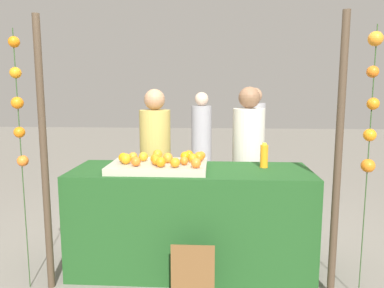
# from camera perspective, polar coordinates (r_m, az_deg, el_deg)

# --- Properties ---
(ground_plane) EXTENTS (24.00, 24.00, 0.00)m
(ground_plane) POSITION_cam_1_polar(r_m,az_deg,el_deg) (3.57, -0.15, -18.24)
(ground_plane) COLOR gray
(stall_counter) EXTENTS (2.08, 0.74, 0.91)m
(stall_counter) POSITION_cam_1_polar(r_m,az_deg,el_deg) (3.39, -0.16, -11.37)
(stall_counter) COLOR #1E4C1E
(stall_counter) RESTS_ON ground_plane
(orange_tray) EXTENTS (0.83, 0.55, 0.06)m
(orange_tray) POSITION_cam_1_polar(r_m,az_deg,el_deg) (3.25, -5.13, -3.41)
(orange_tray) COLOR #B2AD99
(orange_tray) RESTS_ON stall_counter
(orange_0) EXTENTS (0.08, 0.08, 0.08)m
(orange_0) POSITION_cam_1_polar(r_m,az_deg,el_deg) (3.38, 1.43, -1.77)
(orange_0) COLOR orange
(orange_0) RESTS_ON orange_tray
(orange_1) EXTENTS (0.08, 0.08, 0.08)m
(orange_1) POSITION_cam_1_polar(r_m,az_deg,el_deg) (3.22, -5.65, -2.25)
(orange_1) COLOR orange
(orange_1) RESTS_ON orange_tray
(orange_2) EXTENTS (0.08, 0.08, 0.08)m
(orange_2) POSITION_cam_1_polar(r_m,az_deg,el_deg) (3.06, -4.80, -2.77)
(orange_2) COLOR orange
(orange_2) RESTS_ON orange_tray
(orange_3) EXTENTS (0.08, 0.08, 0.08)m
(orange_3) POSITION_cam_1_polar(r_m,az_deg,el_deg) (3.31, -1.05, -1.89)
(orange_3) COLOR orange
(orange_3) RESTS_ON orange_tray
(orange_4) EXTENTS (0.07, 0.07, 0.07)m
(orange_4) POSITION_cam_1_polar(r_m,az_deg,el_deg) (3.14, -1.21, -2.57)
(orange_4) COLOR orange
(orange_4) RESTS_ON orange_tray
(orange_5) EXTENTS (0.09, 0.09, 0.09)m
(orange_5) POSITION_cam_1_polar(r_m,az_deg,el_deg) (3.42, -5.27, -1.57)
(orange_5) COLOR orange
(orange_5) RESTS_ON orange_tray
(orange_6) EXTENTS (0.08, 0.08, 0.08)m
(orange_6) POSITION_cam_1_polar(r_m,az_deg,el_deg) (3.33, -7.43, -1.93)
(orange_6) COLOR orange
(orange_6) RESTS_ON orange_tray
(orange_7) EXTENTS (0.09, 0.09, 0.09)m
(orange_7) POSITION_cam_1_polar(r_m,az_deg,el_deg) (3.22, -10.05, -2.24)
(orange_7) COLOR orange
(orange_7) RESTS_ON orange_tray
(orange_8) EXTENTS (0.08, 0.08, 0.08)m
(orange_8) POSITION_cam_1_polar(r_m,az_deg,el_deg) (3.24, 0.11, -2.16)
(orange_8) COLOR orange
(orange_8) RESTS_ON orange_tray
(orange_9) EXTENTS (0.08, 0.08, 0.08)m
(orange_9) POSITION_cam_1_polar(r_m,az_deg,el_deg) (3.02, 0.62, -2.92)
(orange_9) COLOR orange
(orange_9) RESTS_ON orange_tray
(orange_10) EXTENTS (0.08, 0.08, 0.08)m
(orange_10) POSITION_cam_1_polar(r_m,az_deg,el_deg) (3.12, -8.55, -2.66)
(orange_10) COLOR orange
(orange_10) RESTS_ON orange_tray
(orange_11) EXTENTS (0.09, 0.09, 0.09)m
(orange_11) POSITION_cam_1_polar(r_m,az_deg,el_deg) (3.24, -3.72, -2.12)
(orange_11) COLOR orange
(orange_11) RESTS_ON orange_tray
(orange_12) EXTENTS (0.09, 0.09, 0.09)m
(orange_12) POSITION_cam_1_polar(r_m,az_deg,el_deg) (3.29, 1.06, -1.93)
(orange_12) COLOR orange
(orange_12) RESTS_ON orange_tray
(orange_13) EXTENTS (0.08, 0.08, 0.08)m
(orange_13) POSITION_cam_1_polar(r_m,az_deg,el_deg) (3.14, -5.47, -2.56)
(orange_13) COLOR orange
(orange_13) RESTS_ON orange_tray
(orange_14) EXTENTS (0.08, 0.08, 0.08)m
(orange_14) POSITION_cam_1_polar(r_m,az_deg,el_deg) (3.43, -0.46, -1.60)
(orange_14) COLOR orange
(orange_14) RESTS_ON orange_tray
(orange_15) EXTENTS (0.08, 0.08, 0.08)m
(orange_15) POSITION_cam_1_polar(r_m,az_deg,el_deg) (3.35, -8.97, -1.91)
(orange_15) COLOR orange
(orange_15) RESTS_ON orange_tray
(orange_16) EXTENTS (0.08, 0.08, 0.08)m
(orange_16) POSITION_cam_1_polar(r_m,az_deg,el_deg) (3.04, -2.59, -2.85)
(orange_16) COLOR orange
(orange_16) RESTS_ON orange_tray
(orange_17) EXTENTS (0.08, 0.08, 0.08)m
(orange_17) POSITION_cam_1_polar(r_m,az_deg,el_deg) (3.31, -10.43, -2.05)
(orange_17) COLOR orange
(orange_17) RESTS_ON orange_tray
(juice_bottle) EXTENTS (0.07, 0.07, 0.22)m
(juice_bottle) POSITION_cam_1_polar(r_m,az_deg,el_deg) (3.38, 10.94, -1.79)
(juice_bottle) COLOR orange
(juice_bottle) RESTS_ON stall_counter
(chalkboard_sign) EXTENTS (0.33, 0.03, 0.47)m
(chalkboard_sign) POSITION_cam_1_polar(r_m,az_deg,el_deg) (2.97, 0.11, -19.30)
(chalkboard_sign) COLOR brown
(chalkboard_sign) RESTS_ON ground_plane
(vendor_left) EXTENTS (0.32, 0.32, 1.60)m
(vendor_left) POSITION_cam_1_polar(r_m,az_deg,el_deg) (3.97, -5.57, -4.08)
(vendor_left) COLOR tan
(vendor_left) RESTS_ON ground_plane
(vendor_right) EXTENTS (0.33, 0.33, 1.62)m
(vendor_right) POSITION_cam_1_polar(r_m,az_deg,el_deg) (3.92, 8.50, -4.13)
(vendor_right) COLOR beige
(vendor_right) RESTS_ON ground_plane
(crowd_person_0) EXTENTS (0.32, 0.32, 1.62)m
(crowd_person_0) POSITION_cam_1_polar(r_m,az_deg,el_deg) (5.48, 9.31, -0.59)
(crowd_person_0) COLOR #99999E
(crowd_person_0) RESTS_ON ground_plane
(crowd_person_1) EXTENTS (0.31, 0.31, 1.55)m
(crowd_person_1) POSITION_cam_1_polar(r_m,az_deg,el_deg) (5.81, 1.45, -0.27)
(crowd_person_1) COLOR #99999E
(crowd_person_1) RESTS_ON ground_plane
(canopy_post_left) EXTENTS (0.06, 0.06, 2.15)m
(canopy_post_left) POSITION_cam_1_polar(r_m,az_deg,el_deg) (3.12, -21.63, -1.90)
(canopy_post_left) COLOR #473828
(canopy_post_left) RESTS_ON ground_plane
(canopy_post_right) EXTENTS (0.06, 0.06, 2.15)m
(canopy_post_right) POSITION_cam_1_polar(r_m,az_deg,el_deg) (2.97, 21.37, -2.39)
(canopy_post_right) COLOR #473828
(canopy_post_right) RESTS_ON ground_plane
(garland_strand_left) EXTENTS (0.10, 0.10, 2.05)m
(garland_strand_left) POSITION_cam_1_polar(r_m,az_deg,el_deg) (3.15, -25.00, 5.24)
(garland_strand_left) COLOR #2D4C23
(garland_strand_left) RESTS_ON ground_plane
(garland_strand_right) EXTENTS (0.11, 0.11, 2.05)m
(garland_strand_right) POSITION_cam_1_polar(r_m,az_deg,el_deg) (2.97, 25.72, 5.28)
(garland_strand_right) COLOR #2D4C23
(garland_strand_right) RESTS_ON ground_plane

